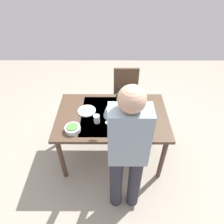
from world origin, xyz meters
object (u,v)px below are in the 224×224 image
object	(u,v)px
dining_table	(112,120)
water_cup_near_left	(118,129)
person_server	(128,150)
serving_bowl_pasta	(125,116)
side_bowl_bread	(139,101)
chair_near	(126,93)
dinner_plate_near	(87,111)
water_cup_far_left	(97,119)
water_cup_near_right	(149,117)
wine_glass_left	(108,116)
side_bowl_salad	(73,128)
wine_bottle	(119,100)

from	to	relation	value
dining_table	water_cup_near_left	xyz separation A→B (m)	(-0.07, 0.28, 0.13)
person_server	water_cup_near_left	bearing A→B (deg)	-79.38
serving_bowl_pasta	side_bowl_bread	distance (m)	0.35
person_server	side_bowl_bread	bearing A→B (deg)	-102.44
chair_near	dinner_plate_near	distance (m)	0.96
water_cup_far_left	side_bowl_bread	size ratio (longest dim) A/B	0.64
person_server	water_cup_far_left	bearing A→B (deg)	-60.17
person_server	water_cup_near_right	world-z (taller)	person_server
water_cup_near_left	dinner_plate_near	world-z (taller)	water_cup_near_left
dining_table	chair_near	bearing A→B (deg)	-105.24
serving_bowl_pasta	dinner_plate_near	world-z (taller)	serving_bowl_pasta
wine_glass_left	water_cup_near_left	world-z (taller)	wine_glass_left
dining_table	wine_glass_left	size ratio (longest dim) A/B	9.23
chair_near	serving_bowl_pasta	world-z (taller)	chair_near
chair_near	side_bowl_salad	xyz separation A→B (m)	(0.67, 1.09, 0.28)
person_server	water_cup_near_left	world-z (taller)	person_server
water_cup_near_left	serving_bowl_pasta	world-z (taller)	water_cup_near_left
chair_near	water_cup_far_left	world-z (taller)	chair_near
dining_table	water_cup_near_right	world-z (taller)	water_cup_near_right
side_bowl_bread	person_server	bearing A→B (deg)	77.56
side_bowl_salad	dinner_plate_near	bearing A→B (deg)	-110.17
water_cup_far_left	dinner_plate_near	xyz separation A→B (m)	(0.14, -0.20, -0.05)
water_cup_far_left	water_cup_near_right	bearing A→B (deg)	-176.79
wine_glass_left	side_bowl_salad	bearing A→B (deg)	17.87
wine_glass_left	water_cup_far_left	size ratio (longest dim) A/B	1.46
side_bowl_bread	dinner_plate_near	xyz separation A→B (m)	(0.68, 0.17, -0.03)
water_cup_near_right	side_bowl_salad	bearing A→B (deg)	11.17
wine_glass_left	water_cup_near_left	distance (m)	0.20
dinner_plate_near	wine_glass_left	bearing A→B (deg)	142.14
dining_table	wine_bottle	xyz separation A→B (m)	(-0.09, -0.17, 0.20)
wine_glass_left	water_cup_near_left	bearing A→B (deg)	129.46
chair_near	serving_bowl_pasta	xyz separation A→B (m)	(0.06, 0.87, 0.28)
water_cup_near_left	side_bowl_bread	bearing A→B (deg)	-118.65
chair_near	water_cup_near_left	distance (m)	1.15
person_server	water_cup_near_left	distance (m)	0.45
wine_glass_left	side_bowl_bread	world-z (taller)	wine_glass_left
person_server	wine_glass_left	distance (m)	0.60
wine_glass_left	water_cup_far_left	world-z (taller)	wine_glass_left
water_cup_near_right	side_bowl_bread	size ratio (longest dim) A/B	0.67
chair_near	side_bowl_salad	world-z (taller)	chair_near
dining_table	wine_glass_left	xyz separation A→B (m)	(0.05, 0.14, 0.19)
water_cup_near_left	water_cup_near_right	distance (m)	0.42
dining_table	water_cup_near_left	size ratio (longest dim) A/B	15.34
dinner_plate_near	water_cup_far_left	bearing A→B (deg)	125.14
side_bowl_salad	dinner_plate_near	distance (m)	0.37
person_server	water_cup_near_right	bearing A→B (deg)	-115.78
wine_glass_left	water_cup_near_right	bearing A→B (deg)	-174.52
dinner_plate_near	dining_table	bearing A→B (deg)	167.08
wine_glass_left	side_bowl_salad	distance (m)	0.43
water_cup_far_left	side_bowl_salad	xyz separation A→B (m)	(0.27, 0.14, -0.02)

